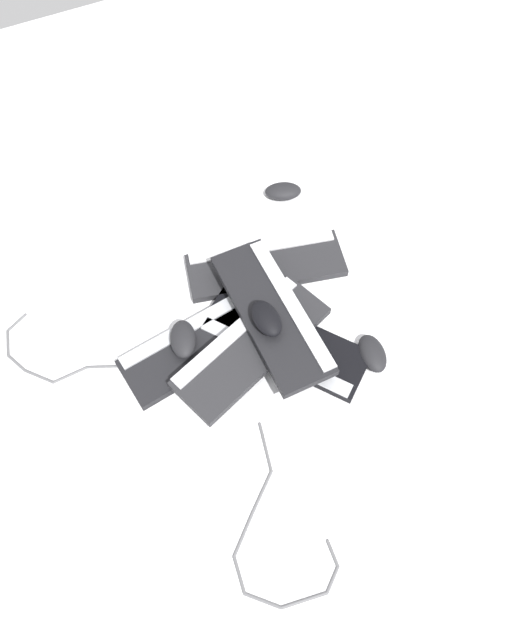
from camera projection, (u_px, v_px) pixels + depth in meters
name	position (u px, v px, depth m)	size (l,w,h in m)	color
ground_plane	(281.00, 326.00, 1.53)	(3.20, 3.20, 0.00)	white
keyboard_0	(203.00, 342.00, 1.49)	(0.46, 0.20, 0.03)	black
keyboard_1	(284.00, 342.00, 1.49)	(0.38, 0.44, 0.03)	black
keyboard_2	(266.00, 264.00, 1.61)	(0.46, 0.25, 0.03)	#232326
keyboard_3	(251.00, 346.00, 1.45)	(0.46, 0.29, 0.03)	#232326
keyboard_4	(272.00, 313.00, 1.46)	(0.16, 0.44, 0.03)	black
mouse_0	(267.00, 318.00, 1.41)	(0.11, 0.07, 0.04)	black
mouse_1	(244.00, 265.00, 1.56)	(0.11, 0.07, 0.04)	#4C4C51
mouse_2	(372.00, 353.00, 1.47)	(0.11, 0.07, 0.04)	black
mouse_3	(283.00, 191.00, 1.73)	(0.11, 0.07, 0.04)	black
mouse_4	(183.00, 339.00, 1.45)	(0.11, 0.07, 0.04)	black
cable_0	(275.00, 537.00, 1.26)	(0.22, 0.41, 0.01)	#59595B
cable_1	(61.00, 359.00, 1.48)	(0.35, 0.29, 0.01)	#59595B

